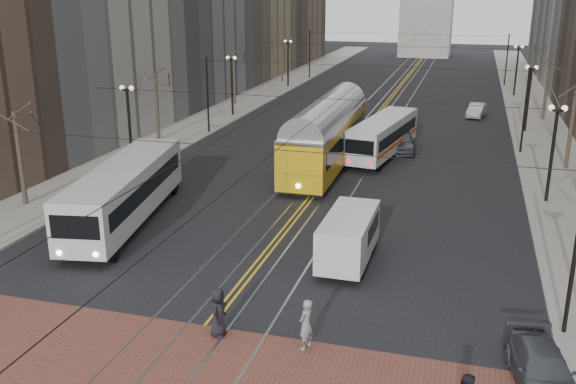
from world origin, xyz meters
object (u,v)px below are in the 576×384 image
Objects in this scene: sedan_silver at (477,110)px; transit_bus at (126,194)px; streetcar at (327,140)px; pedestrian_a at (218,312)px; cargo_van at (349,239)px; sedan_grey at (401,141)px; rear_bus at (383,138)px; pedestrian_b at (306,324)px; sedan_parked at (542,370)px.

transit_bus is at bearing -107.81° from sedan_silver.
streetcar is 8.48× the size of pedestrian_a.
cargo_van is at bearing -74.37° from streetcar.
cargo_van is 1.11× the size of sedan_grey.
streetcar is 1.47× the size of rear_bus.
pedestrian_b is at bearing -78.53° from rear_bus.
streetcar is 16.94m from cargo_van.
pedestrian_b is (-0.05, -29.64, 0.15)m from sedan_grey.
sedan_parked is (2.25, -45.75, -0.03)m from sedan_silver.
pedestrian_a reaches higher than sedan_silver.
cargo_van reaches higher than pedestrian_a.
streetcar reaches higher than sedan_parked.
sedan_grey is at bearing 95.36° from sedan_parked.
cargo_van is (4.69, -16.26, -0.72)m from streetcar.
transit_bus is 23.58m from sedan_grey.
cargo_van is 1.31× the size of sedan_silver.
streetcar is 24.45m from pedestrian_b.
rear_bus is 2.29× the size of sedan_grey.
pedestrian_b is (-7.85, 0.15, 0.33)m from sedan_parked.
sedan_parked is (20.40, -9.88, -0.96)m from transit_bus.
sedan_grey reaches higher than sedan_silver.
pedestrian_a is (-11.17, 0.15, 0.32)m from sedan_parked.
streetcar is at bearing -150.45° from pedestrian_b.
sedan_parked is at bearing -78.15° from sedan_silver.
sedan_grey reaches higher than sedan_parked.
rear_bus is at bearing -6.68° from pedestrian_a.
transit_bus reaches higher than rear_bus.
rear_bus is (3.46, 3.91, -0.46)m from streetcar.
pedestrian_a is at bearing -85.35° from rear_bus.
pedestrian_a reaches higher than sedan_grey.
streetcar is at bearing -106.31° from sedan_silver.
cargo_van is 11.09m from sedan_parked.
pedestrian_b is (4.65, -23.98, -0.93)m from streetcar.
pedestrian_a is 3.32m from pedestrian_b.
sedan_grey is at bearing 49.87° from streetcar.
rear_bus is at bearing -133.37° from sedan_grey.
transit_bus is at bearing 41.22° from pedestrian_a.
transit_bus is at bearing -130.41° from sedan_grey.
cargo_van is 2.80× the size of pedestrian_b.
pedestrian_b is at bearing -87.96° from sedan_silver.
pedestrian_b is (3.32, 0.00, 0.00)m from pedestrian_a.
cargo_van is (12.60, -2.00, -0.42)m from transit_bus.
pedestrian_b reaches higher than sedan_parked.
pedestrian_a is at bearing -71.41° from pedestrian_b.
sedan_grey is 2.52× the size of pedestrian_b.
transit_bus is 2.93× the size of sedan_parked.
rear_bus is at bearing 94.03° from cargo_van.
pedestrian_b is at bearing 169.59° from sedan_parked.
cargo_van is at bearing -89.30° from sedan_silver.
transit_bus is 0.80× the size of streetcar.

